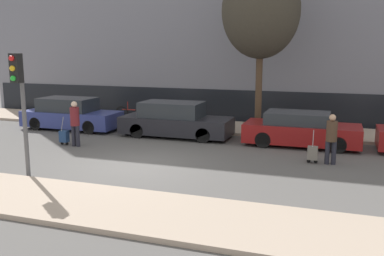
{
  "coord_description": "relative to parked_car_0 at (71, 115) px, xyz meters",
  "views": [
    {
      "loc": [
        5.92,
        -11.96,
        3.65
      ],
      "look_at": [
        1.17,
        1.8,
        0.95
      ],
      "focal_mm": 40.0,
      "sensor_mm": 36.0,
      "label": 1
    }
  ],
  "objects": [
    {
      "name": "pedestrian_right",
      "position": [
        11.47,
        -2.52,
        0.25
      ],
      "size": [
        0.35,
        0.34,
        1.62
      ],
      "rotation": [
        0.0,
        0.0,
        0.06
      ],
      "color": "#23232D",
      "rests_on": "ground_plane"
    },
    {
      "name": "parked_car_0",
      "position": [
        0.0,
        0.0,
        0.0
      ],
      "size": [
        4.51,
        1.71,
        1.45
      ],
      "color": "navy",
      "rests_on": "ground_plane"
    },
    {
      "name": "ground_plane",
      "position": [
        5.7,
        -4.57,
        -0.67
      ],
      "size": [
        80.0,
        80.0,
        0.0
      ],
      "primitive_type": "plane",
      "color": "#565451"
    },
    {
      "name": "trolley_right",
      "position": [
        10.92,
        -2.56,
        -0.34
      ],
      "size": [
        0.34,
        0.29,
        1.09
      ],
      "color": "slate",
      "rests_on": "ground_plane"
    },
    {
      "name": "pedestrian_left",
      "position": [
        2.26,
        -2.97,
        0.31
      ],
      "size": [
        0.35,
        0.34,
        1.72
      ],
      "rotation": [
        0.0,
        0.0,
        -0.08
      ],
      "color": "#23232D",
      "rests_on": "ground_plane"
    },
    {
      "name": "trolley_left",
      "position": [
        1.71,
        -2.93,
        -0.33
      ],
      "size": [
        0.34,
        0.29,
        1.1
      ],
      "color": "navy",
      "rests_on": "ground_plane"
    },
    {
      "name": "parked_bicycle",
      "position": [
        1.91,
        2.32,
        -0.18
      ],
      "size": [
        1.77,
        0.06,
        0.96
      ],
      "color": "black",
      "rests_on": "sidewalk_far"
    },
    {
      "name": "sidewalk_near",
      "position": [
        5.7,
        -8.32,
        -0.61
      ],
      "size": [
        28.0,
        2.5,
        0.12
      ],
      "color": "tan",
      "rests_on": "ground_plane"
    },
    {
      "name": "bare_tree_near_crossing",
      "position": [
        8.36,
        1.64,
        4.52
      ],
      "size": [
        3.25,
        3.25,
        7.08
      ],
      "color": "#4C3826",
      "rests_on": "sidewalk_far"
    },
    {
      "name": "sidewalk_far",
      "position": [
        5.7,
        2.43,
        -0.61
      ],
      "size": [
        28.0,
        3.0,
        0.12
      ],
      "color": "tan",
      "rests_on": "ground_plane"
    },
    {
      "name": "parked_car_2",
      "position": [
        10.32,
        -0.09,
        -0.05
      ],
      "size": [
        4.3,
        1.77,
        1.29
      ],
      "color": "maroon",
      "rests_on": "ground_plane"
    },
    {
      "name": "parked_car_1",
      "position": [
        5.17,
        -0.03,
        0.01
      ],
      "size": [
        4.64,
        1.76,
        1.47
      ],
      "color": "black",
      "rests_on": "ground_plane"
    },
    {
      "name": "traffic_light",
      "position": [
        3.26,
        -6.94,
        1.86
      ],
      "size": [
        0.28,
        0.47,
        3.53
      ],
      "color": "#515154",
      "rests_on": "ground_plane"
    }
  ]
}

